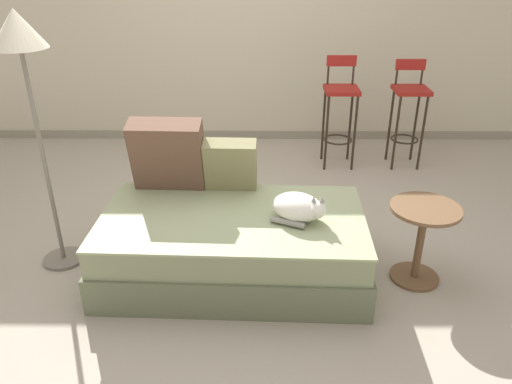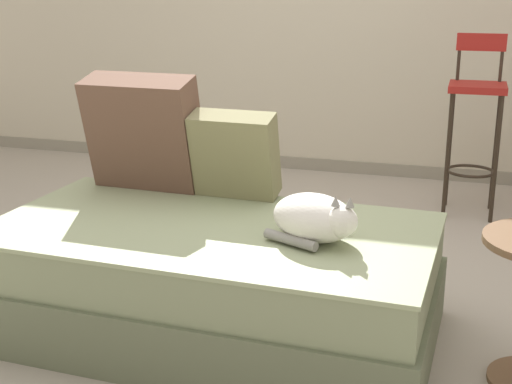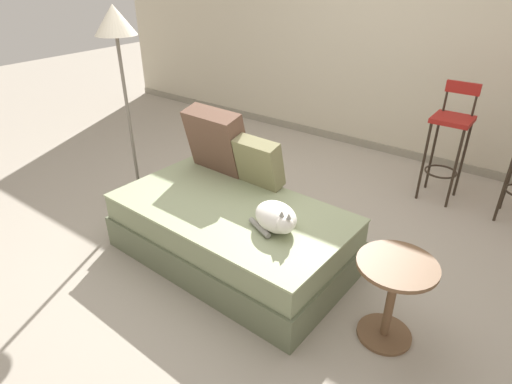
% 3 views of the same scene
% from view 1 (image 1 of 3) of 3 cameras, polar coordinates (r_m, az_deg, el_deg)
% --- Properties ---
extents(ground_plane, '(16.00, 16.00, 0.00)m').
position_cam_1_polar(ground_plane, '(3.76, -2.26, -5.65)').
color(ground_plane, '#A89E8E').
rests_on(ground_plane, ground).
extents(wall_back_panel, '(8.00, 0.10, 2.60)m').
position_cam_1_polar(wall_back_panel, '(5.47, -1.46, 19.21)').
color(wall_back_panel, beige).
rests_on(wall_back_panel, ground).
extents(wall_baseboard_trim, '(8.00, 0.02, 0.09)m').
position_cam_1_polar(wall_baseboard_trim, '(5.72, -1.33, 6.58)').
color(wall_baseboard_trim, gray).
rests_on(wall_baseboard_trim, ground).
extents(couch, '(1.75, 1.01, 0.45)m').
position_cam_1_polar(couch, '(3.30, -2.63, -6.04)').
color(couch, '#636B50').
rests_on(couch, ground).
extents(throw_pillow_corner, '(0.50, 0.30, 0.52)m').
position_cam_1_polar(throw_pillow_corner, '(3.48, -10.05, 4.27)').
color(throw_pillow_corner, brown).
rests_on(throw_pillow_corner, couch).
extents(throw_pillow_middle, '(0.37, 0.23, 0.38)m').
position_cam_1_polar(throw_pillow_middle, '(3.44, -2.95, 3.15)').
color(throw_pillow_middle, '#847F56').
rests_on(throw_pillow_middle, couch).
extents(cat, '(0.39, 0.35, 0.20)m').
position_cam_1_polar(cat, '(3.11, 4.92, -1.77)').
color(cat, white).
rests_on(cat, couch).
extents(bar_stool_near_window, '(0.32, 0.32, 1.06)m').
position_cam_1_polar(bar_stool_near_window, '(4.92, 9.61, 9.90)').
color(bar_stool_near_window, '#2D2319').
rests_on(bar_stool_near_window, ground).
extents(bar_stool_by_doorway, '(0.32, 0.32, 1.02)m').
position_cam_1_polar(bar_stool_by_doorway, '(5.06, 17.07, 9.63)').
color(bar_stool_by_doorway, '#2D2319').
rests_on(bar_stool_by_doorway, ground).
extents(side_table, '(0.44, 0.44, 0.54)m').
position_cam_1_polar(side_table, '(3.36, 18.40, -4.45)').
color(side_table, brown).
rests_on(side_table, ground).
extents(floor_lamp, '(0.32, 0.32, 1.68)m').
position_cam_1_polar(floor_lamp, '(3.28, -25.16, 13.91)').
color(floor_lamp, slate).
rests_on(floor_lamp, ground).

